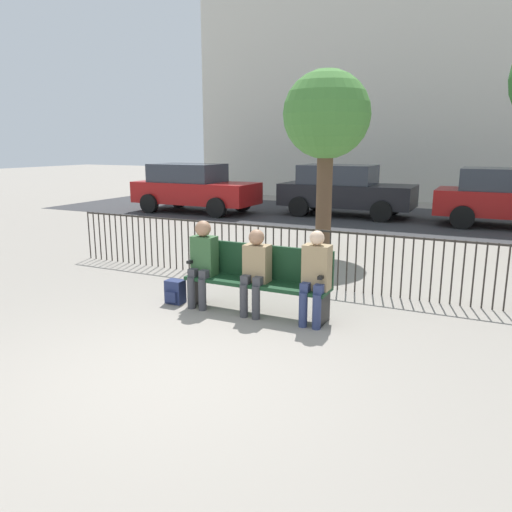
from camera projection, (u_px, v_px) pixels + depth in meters
name	position (u px, v px, depth m)	size (l,w,h in m)	color
ground_plane	(164.00, 376.00, 4.99)	(80.00, 80.00, 0.00)	gray
park_bench	(259.00, 276.00, 6.81)	(2.04, 0.45, 0.92)	#14381E
seated_person_0	(203.00, 259.00, 7.00)	(0.34, 0.39, 1.23)	#3D3D42
seated_person_1	(255.00, 267.00, 6.65)	(0.34, 0.39, 1.16)	#3D3D42
seated_person_2	(315.00, 273.00, 6.30)	(0.34, 0.39, 1.21)	navy
backpack	(175.00, 292.00, 7.24)	(0.26, 0.23, 0.34)	navy
fence_railing	(297.00, 251.00, 8.11)	(9.01, 0.03, 0.95)	#2D2823
tree_0	(326.00, 118.00, 10.22)	(1.80, 1.80, 3.76)	brown
street_surface	(394.00, 218.00, 15.52)	(24.00, 6.00, 0.01)	#333335
parked_car_1	(344.00, 190.00, 15.98)	(4.20, 1.94, 1.62)	black
parked_car_2	(193.00, 187.00, 16.84)	(4.20, 1.94, 1.62)	maroon
building_facade	(440.00, 47.00, 21.16)	(20.00, 6.00, 12.58)	beige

